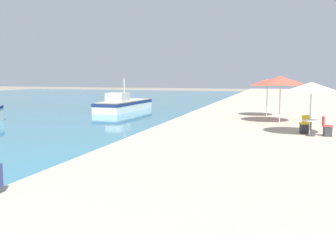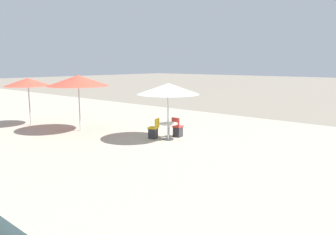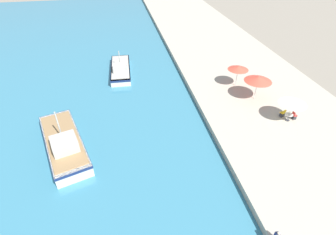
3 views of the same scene
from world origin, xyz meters
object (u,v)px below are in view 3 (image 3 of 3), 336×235
at_px(fishing_boat_near, 64,143).
at_px(cafe_chair_left, 294,116).
at_px(cafe_umbrella_pink, 293,102).
at_px(cafe_chair_right, 282,114).
at_px(cafe_table, 289,116).
at_px(cafe_umbrella_white, 258,79).
at_px(fishing_boat_mid, 121,69).
at_px(cafe_umbrella_striped, 238,68).

bearing_deg(fishing_boat_near, cafe_chair_left, -18.53).
xyz_separation_m(cafe_umbrella_pink, cafe_chair_right, (-0.19, 0.69, -1.93)).
bearing_deg(cafe_chair_right, cafe_table, -90.00).
xyz_separation_m(cafe_umbrella_white, cafe_chair_right, (1.19, -3.89, -2.18)).
relative_size(cafe_table, cafe_chair_left, 0.88).
xyz_separation_m(fishing_boat_mid, cafe_umbrella_striped, (13.85, -7.42, 2.35)).
bearing_deg(cafe_table, fishing_boat_near, 178.83).
bearing_deg(fishing_boat_mid, cafe_umbrella_white, -34.00).
height_order(cafe_umbrella_white, cafe_table, cafe_umbrella_white).
relative_size(cafe_umbrella_pink, cafe_table, 3.37).
relative_size(cafe_umbrella_pink, cafe_umbrella_white, 0.90).
xyz_separation_m(cafe_umbrella_white, cafe_umbrella_striped, (-0.86, 3.36, -0.16)).
relative_size(fishing_boat_mid, cafe_umbrella_white, 2.77).
height_order(fishing_boat_near, cafe_umbrella_striped, fishing_boat_near).
bearing_deg(cafe_umbrella_white, cafe_umbrella_striped, 104.37).
distance_m(fishing_boat_near, cafe_chair_left, 22.55).
distance_m(cafe_umbrella_white, cafe_chair_left, 5.44).
xyz_separation_m(cafe_umbrella_pink, cafe_chair_left, (0.76, 0.07, -1.93)).
bearing_deg(fishing_boat_near, cafe_chair_right, -16.94).
bearing_deg(fishing_boat_near, cafe_umbrella_white, -6.14).
bearing_deg(cafe_chair_left, cafe_umbrella_striped, -164.46).
height_order(cafe_umbrella_white, cafe_chair_right, cafe_umbrella_white).
bearing_deg(cafe_chair_right, cafe_umbrella_white, 88.51).
bearing_deg(cafe_umbrella_striped, cafe_umbrella_white, -75.63).
bearing_deg(fishing_boat_near, cafe_table, -18.74).
xyz_separation_m(fishing_boat_mid, cafe_table, (16.14, -15.35, 0.53)).
distance_m(fishing_boat_near, cafe_umbrella_white, 20.94).
height_order(cafe_table, cafe_chair_left, cafe_chair_left).
xyz_separation_m(fishing_boat_mid, cafe_chair_right, (15.91, -14.66, 0.32)).
distance_m(fishing_boat_mid, cafe_umbrella_striped, 15.89).
height_order(cafe_umbrella_striped, cafe_chair_right, cafe_umbrella_striped).
bearing_deg(fishing_boat_mid, cafe_chair_right, -40.46).
relative_size(fishing_boat_near, cafe_chair_right, 10.56).
distance_m(cafe_table, cafe_chair_right, 0.75).
distance_m(cafe_umbrella_pink, cafe_table, 1.72).
bearing_deg(cafe_umbrella_pink, cafe_umbrella_white, 106.80).
bearing_deg(cafe_umbrella_pink, cafe_chair_right, 105.33).
relative_size(cafe_umbrella_white, cafe_chair_left, 3.31).
height_order(fishing_boat_near, cafe_chair_left, fishing_boat_near).
relative_size(fishing_boat_near, cafe_chair_left, 10.56).
relative_size(fishing_boat_near, fishing_boat_mid, 1.15).
distance_m(cafe_table, cafe_chair_left, 0.75).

